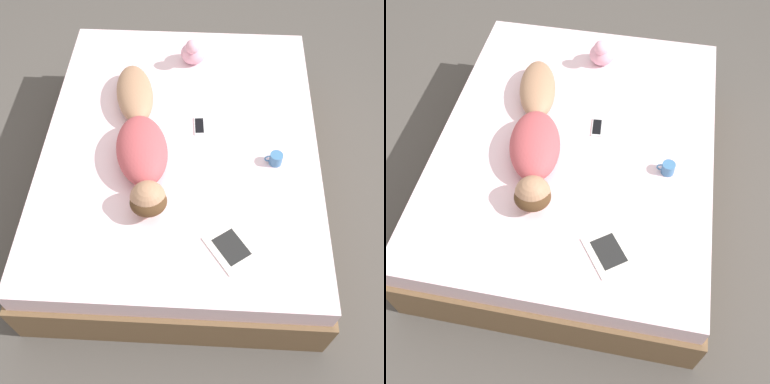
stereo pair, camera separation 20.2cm
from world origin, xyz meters
TOP-DOWN VIEW (x-y plane):
  - ground_plane at (0.00, 0.00)m, footprint 12.00×12.00m
  - bed at (0.00, 0.00)m, footprint 1.80×2.30m
  - person at (0.24, 0.09)m, footprint 0.49×1.29m
  - open_magazine at (-0.41, 0.71)m, footprint 0.50×0.47m
  - coffee_mug at (-0.59, 0.16)m, footprint 0.11×0.08m
  - cell_phone at (-0.11, -0.12)m, footprint 0.08×0.16m
  - plush_toy at (-0.04, -0.75)m, footprint 0.18×0.19m

SIDE VIEW (x-z plane):
  - ground_plane at x=0.00m, z-range 0.00..0.00m
  - bed at x=0.00m, z-range 0.00..0.53m
  - open_magazine at x=-0.41m, z-range 0.53..0.54m
  - cell_phone at x=-0.11m, z-range 0.53..0.54m
  - coffee_mug at x=-0.59m, z-range 0.54..0.61m
  - person at x=0.24m, z-range 0.53..0.73m
  - plush_toy at x=-0.04m, z-range 0.51..0.75m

